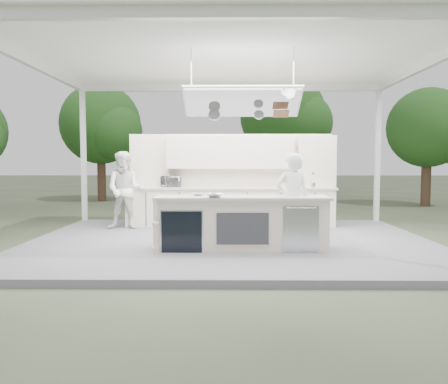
{
  "coord_description": "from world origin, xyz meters",
  "views": [
    {
      "loc": [
        -0.05,
        -8.7,
        1.69
      ],
      "look_at": [
        -0.14,
        0.4,
        1.06
      ],
      "focal_mm": 35.0,
      "sensor_mm": 36.0,
      "label": 1
    }
  ],
  "objects_px": {
    "demo_island": "(241,223)",
    "sous_chef": "(125,190)",
    "back_counter": "(230,206)",
    "head_chef": "(293,200)"
  },
  "relations": [
    {
      "from": "back_counter",
      "to": "head_chef",
      "type": "bearing_deg",
      "value": -66.36
    },
    {
      "from": "back_counter",
      "to": "head_chef",
      "type": "xyz_separation_m",
      "value": [
        1.14,
        -2.6,
        0.39
      ]
    },
    {
      "from": "head_chef",
      "to": "sous_chef",
      "type": "bearing_deg",
      "value": -35.21
    },
    {
      "from": "sous_chef",
      "to": "head_chef",
      "type": "bearing_deg",
      "value": -31.76
    },
    {
      "from": "head_chef",
      "to": "back_counter",
      "type": "bearing_deg",
      "value": -71.07
    },
    {
      "from": "back_counter",
      "to": "sous_chef",
      "type": "height_order",
      "value": "sous_chef"
    },
    {
      "from": "back_counter",
      "to": "sous_chef",
      "type": "relative_size",
      "value": 2.81
    },
    {
      "from": "back_counter",
      "to": "head_chef",
      "type": "distance_m",
      "value": 2.86
    },
    {
      "from": "demo_island",
      "to": "sous_chef",
      "type": "bearing_deg",
      "value": 138.51
    },
    {
      "from": "demo_island",
      "to": "sous_chef",
      "type": "height_order",
      "value": "sous_chef"
    }
  ]
}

